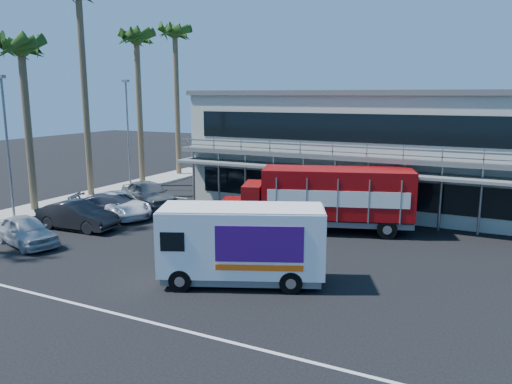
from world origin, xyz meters
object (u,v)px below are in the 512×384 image
at_px(white_van, 242,243).
at_px(red_truck, 324,197).
at_px(parked_car_a, 26,231).
at_px(parked_car_b, 77,216).

bearing_deg(white_van, red_truck, 63.99).
distance_m(white_van, parked_car_a, 11.53).
height_order(white_van, parked_car_b, white_van).
relative_size(white_van, parked_car_b, 1.44).
xyz_separation_m(white_van, parked_car_b, (-11.49, 2.98, -0.84)).
xyz_separation_m(white_van, parked_car_a, (-11.49, -0.22, -0.88)).
relative_size(red_truck, parked_car_a, 2.45).
bearing_deg(white_van, parked_car_b, 141.93).
bearing_deg(red_truck, white_van, -111.00).
bearing_deg(parked_car_b, white_van, -108.41).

